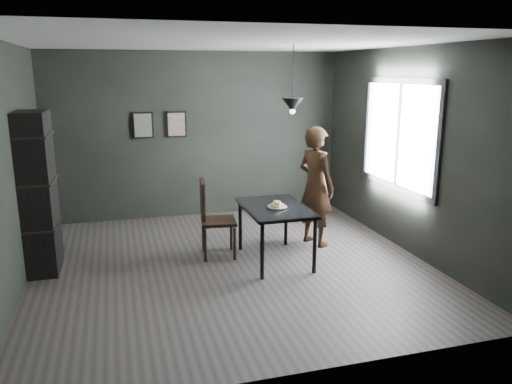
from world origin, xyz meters
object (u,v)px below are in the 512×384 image
object	(u,v)px
wood_chair	(211,214)
woman	(316,186)
white_plate	(277,207)
pendant_lamp	(293,105)
cafe_table	(275,212)
shelf_unit	(38,194)

from	to	relation	value
wood_chair	woman	bearing A→B (deg)	9.81
white_plate	woman	size ratio (longest dim) A/B	0.13
white_plate	woman	bearing A→B (deg)	35.73
pendant_lamp	wood_chair	bearing A→B (deg)	163.82
cafe_table	woman	xyz separation A→B (m)	(0.77, 0.49, 0.19)
woman	wood_chair	world-z (taller)	woman
cafe_table	pendant_lamp	size ratio (longest dim) A/B	1.39
cafe_table	pendant_lamp	world-z (taller)	pendant_lamp
pendant_lamp	white_plate	bearing A→B (deg)	-146.48
woman	wood_chair	xyz separation A→B (m)	(-1.55, -0.09, -0.26)
cafe_table	pendant_lamp	xyz separation A→B (m)	(0.25, 0.10, 1.38)
cafe_table	white_plate	bearing A→B (deg)	-86.98
white_plate	pendant_lamp	distance (m)	1.33
cafe_table	pendant_lamp	distance (m)	1.41
white_plate	wood_chair	xyz separation A→B (m)	(-0.78, 0.46, -0.15)
woman	shelf_unit	distance (m)	3.69
white_plate	wood_chair	distance (m)	0.92
shelf_unit	wood_chair	bearing A→B (deg)	-0.86
wood_chair	pendant_lamp	distance (m)	1.80
cafe_table	woman	distance (m)	0.93
wood_chair	pendant_lamp	world-z (taller)	pendant_lamp
cafe_table	shelf_unit	world-z (taller)	shelf_unit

